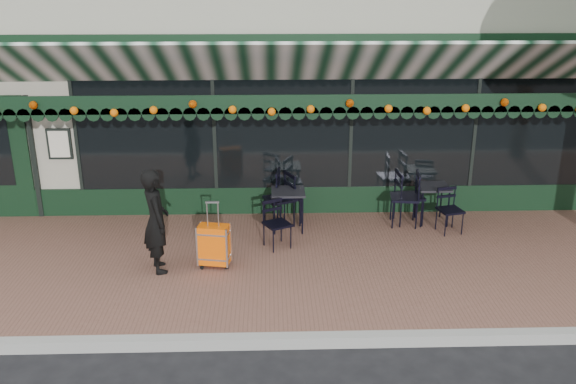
{
  "coord_description": "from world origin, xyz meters",
  "views": [
    {
      "loc": [
        -0.03,
        -6.44,
        4.25
      ],
      "look_at": [
        0.22,
        1.6,
        1.4
      ],
      "focal_mm": 38.0,
      "sensor_mm": 36.0,
      "label": 1
    }
  ],
  "objects_px": {
    "chair_b_front": "(277,225)",
    "suitcase": "(214,245)",
    "chair_a_left": "(404,198)",
    "chair_b_left": "(279,199)",
    "chair_a_right": "(409,197)",
    "woman": "(156,221)",
    "cafe_table_b": "(288,195)",
    "chair_b_right": "(290,196)",
    "cafe_table_a": "(433,189)",
    "chair_a_front": "(450,211)"
  },
  "relations": [
    {
      "from": "chair_b_front",
      "to": "suitcase",
      "type": "bearing_deg",
      "value": -172.68
    },
    {
      "from": "chair_a_left",
      "to": "chair_b_left",
      "type": "bearing_deg",
      "value": -84.68
    },
    {
      "from": "chair_a_left",
      "to": "chair_a_right",
      "type": "distance_m",
      "value": 0.13
    },
    {
      "from": "woman",
      "to": "cafe_table_b",
      "type": "bearing_deg",
      "value": -73.2
    },
    {
      "from": "chair_b_right",
      "to": "chair_a_right",
      "type": "bearing_deg",
      "value": -85.13
    },
    {
      "from": "cafe_table_a",
      "to": "chair_a_left",
      "type": "distance_m",
      "value": 0.53
    },
    {
      "from": "woman",
      "to": "cafe_table_a",
      "type": "relative_size",
      "value": 2.29
    },
    {
      "from": "woman",
      "to": "chair_a_right",
      "type": "xyz_separation_m",
      "value": [
        4.07,
        1.7,
        -0.3
      ]
    },
    {
      "from": "woman",
      "to": "chair_a_left",
      "type": "relative_size",
      "value": 1.59
    },
    {
      "from": "chair_a_left",
      "to": "chair_b_left",
      "type": "height_order",
      "value": "chair_a_left"
    },
    {
      "from": "cafe_table_b",
      "to": "chair_b_front",
      "type": "distance_m",
      "value": 0.8
    },
    {
      "from": "cafe_table_a",
      "to": "chair_a_left",
      "type": "bearing_deg",
      "value": -170.07
    },
    {
      "from": "cafe_table_a",
      "to": "chair_b_front",
      "type": "height_order",
      "value": "chair_b_front"
    },
    {
      "from": "woman",
      "to": "chair_b_right",
      "type": "distance_m",
      "value": 2.71
    },
    {
      "from": "chair_b_right",
      "to": "chair_b_front",
      "type": "relative_size",
      "value": 1.24
    },
    {
      "from": "chair_a_front",
      "to": "suitcase",
      "type": "bearing_deg",
      "value": -176.33
    },
    {
      "from": "chair_b_left",
      "to": "chair_a_front",
      "type": "bearing_deg",
      "value": 57.88
    },
    {
      "from": "suitcase",
      "to": "chair_b_right",
      "type": "relative_size",
      "value": 1.07
    },
    {
      "from": "cafe_table_b",
      "to": "chair_a_front",
      "type": "distance_m",
      "value": 2.74
    },
    {
      "from": "chair_b_right",
      "to": "chair_b_front",
      "type": "bearing_deg",
      "value": 175.27
    },
    {
      "from": "cafe_table_b",
      "to": "suitcase",
      "type": "bearing_deg",
      "value": -128.9
    },
    {
      "from": "chair_a_left",
      "to": "chair_a_front",
      "type": "bearing_deg",
      "value": 69.48
    },
    {
      "from": "cafe_table_b",
      "to": "chair_b_right",
      "type": "relative_size",
      "value": 0.72
    },
    {
      "from": "cafe_table_a",
      "to": "chair_b_front",
      "type": "xyz_separation_m",
      "value": [
        -2.72,
        -0.97,
        -0.22
      ]
    },
    {
      "from": "cafe_table_a",
      "to": "chair_b_left",
      "type": "height_order",
      "value": "chair_b_left"
    },
    {
      "from": "chair_a_left",
      "to": "chair_b_left",
      "type": "xyz_separation_m",
      "value": [
        -2.16,
        0.05,
        -0.02
      ]
    },
    {
      "from": "woman",
      "to": "cafe_table_a",
      "type": "height_order",
      "value": "woman"
    },
    {
      "from": "suitcase",
      "to": "cafe_table_b",
      "type": "relative_size",
      "value": 1.48
    },
    {
      "from": "chair_a_front",
      "to": "chair_a_right",
      "type": "bearing_deg",
      "value": 130.46
    },
    {
      "from": "chair_a_right",
      "to": "woman",
      "type": "bearing_deg",
      "value": 108.55
    },
    {
      "from": "chair_a_right",
      "to": "chair_b_left",
      "type": "bearing_deg",
      "value": 86.65
    },
    {
      "from": "chair_b_left",
      "to": "chair_b_right",
      "type": "xyz_separation_m",
      "value": [
        0.19,
        0.14,
        0.01
      ]
    },
    {
      "from": "chair_b_left",
      "to": "woman",
      "type": "bearing_deg",
      "value": -71.27
    },
    {
      "from": "woman",
      "to": "chair_b_front",
      "type": "height_order",
      "value": "woman"
    },
    {
      "from": "cafe_table_a",
      "to": "chair_b_left",
      "type": "relative_size",
      "value": 0.72
    },
    {
      "from": "chair_a_right",
      "to": "chair_a_front",
      "type": "distance_m",
      "value": 0.75
    },
    {
      "from": "chair_a_right",
      "to": "chair_a_left",
      "type": "bearing_deg",
      "value": 122.97
    },
    {
      "from": "cafe_table_a",
      "to": "chair_b_left",
      "type": "bearing_deg",
      "value": -179.12
    },
    {
      "from": "suitcase",
      "to": "cafe_table_b",
      "type": "xyz_separation_m",
      "value": [
        1.14,
        1.41,
        0.28
      ]
    },
    {
      "from": "cafe_table_a",
      "to": "chair_b_left",
      "type": "xyz_separation_m",
      "value": [
        -2.67,
        -0.04,
        -0.14
      ]
    },
    {
      "from": "cafe_table_a",
      "to": "chair_b_right",
      "type": "bearing_deg",
      "value": 177.79
    },
    {
      "from": "chair_a_left",
      "to": "chair_b_right",
      "type": "xyz_separation_m",
      "value": [
        -1.98,
        0.19,
        -0.01
      ]
    },
    {
      "from": "woman",
      "to": "chair_a_front",
      "type": "height_order",
      "value": "woman"
    },
    {
      "from": "woman",
      "to": "suitcase",
      "type": "bearing_deg",
      "value": -105.39
    },
    {
      "from": "cafe_table_a",
      "to": "suitcase",
      "type": "bearing_deg",
      "value": -155.93
    },
    {
      "from": "woman",
      "to": "suitcase",
      "type": "relative_size",
      "value": 1.51
    },
    {
      "from": "woman",
      "to": "cafe_table_b",
      "type": "xyz_separation_m",
      "value": [
        1.95,
        1.49,
        -0.15
      ]
    },
    {
      "from": "cafe_table_a",
      "to": "chair_b_front",
      "type": "distance_m",
      "value": 2.9
    },
    {
      "from": "chair_a_front",
      "to": "chair_b_right",
      "type": "height_order",
      "value": "chair_b_right"
    },
    {
      "from": "chair_a_front",
      "to": "chair_b_front",
      "type": "xyz_separation_m",
      "value": [
        -2.92,
        -0.52,
        0.0
      ]
    }
  ]
}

